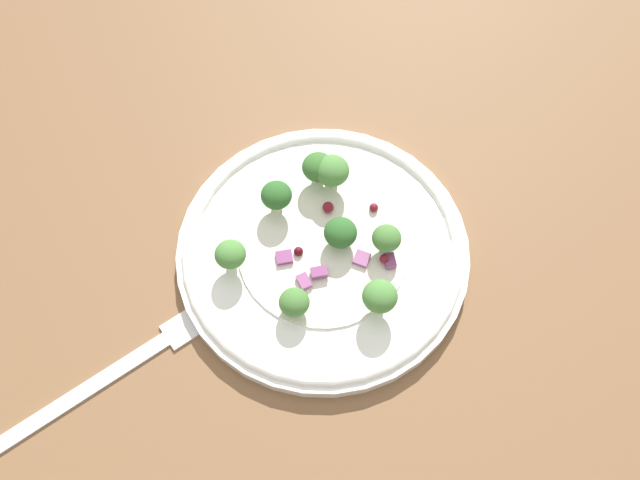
{
  "coord_description": "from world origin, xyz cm",
  "views": [
    {
      "loc": [
        2.81,
        -23.64,
        51.12
      ],
      "look_at": [
        -0.24,
        0.71,
        2.7
      ],
      "focal_mm": 38.29,
      "sensor_mm": 36.0,
      "label": 1
    }
  ],
  "objects_px": {
    "broccoli_floret_1": "(340,233)",
    "broccoli_floret_2": "(380,297)",
    "plate": "(320,250)",
    "broccoli_floret_0": "(338,172)",
    "fork": "(115,371)"
  },
  "relations": [
    {
      "from": "broccoli_floret_0",
      "to": "fork",
      "type": "xyz_separation_m",
      "value": [
        -0.15,
        -0.18,
        -0.03
      ]
    },
    {
      "from": "broccoli_floret_0",
      "to": "plate",
      "type": "bearing_deg",
      "value": -96.58
    },
    {
      "from": "plate",
      "to": "fork",
      "type": "relative_size",
      "value": 1.61
    },
    {
      "from": "broccoli_floret_1",
      "to": "broccoli_floret_2",
      "type": "relative_size",
      "value": 0.99
    },
    {
      "from": "broccoli_floret_1",
      "to": "broccoli_floret_2",
      "type": "bearing_deg",
      "value": -55.93
    },
    {
      "from": "broccoli_floret_0",
      "to": "broccoli_floret_1",
      "type": "relative_size",
      "value": 1.08
    },
    {
      "from": "plate",
      "to": "broccoli_floret_1",
      "type": "bearing_deg",
      "value": 26.05
    },
    {
      "from": "broccoli_floret_0",
      "to": "broccoli_floret_2",
      "type": "relative_size",
      "value": 1.07
    },
    {
      "from": "fork",
      "to": "broccoli_floret_2",
      "type": "bearing_deg",
      "value": 20.66
    },
    {
      "from": "fork",
      "to": "broccoli_floret_1",
      "type": "bearing_deg",
      "value": 38.49
    },
    {
      "from": "broccoli_floret_1",
      "to": "fork",
      "type": "xyz_separation_m",
      "value": [
        -0.16,
        -0.13,
        -0.03
      ]
    },
    {
      "from": "plate",
      "to": "broccoli_floret_0",
      "type": "height_order",
      "value": "broccoli_floret_0"
    },
    {
      "from": "broccoli_floret_2",
      "to": "fork",
      "type": "bearing_deg",
      "value": -159.34
    },
    {
      "from": "plate",
      "to": "fork",
      "type": "bearing_deg",
      "value": -140.36
    },
    {
      "from": "plate",
      "to": "broccoli_floret_2",
      "type": "distance_m",
      "value": 0.07
    }
  ]
}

